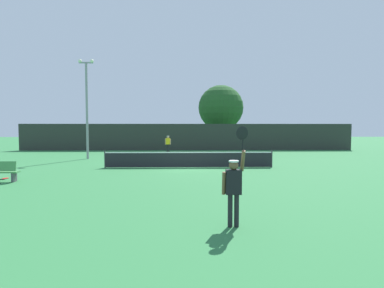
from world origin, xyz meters
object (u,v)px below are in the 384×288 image
tennis_ball (150,166)px  parked_car_far (260,140)px  parked_car_near (122,141)px  player_receiving (168,142)px  spare_racket (5,178)px  light_pole (87,102)px  parked_car_mid (166,141)px  large_tree (221,108)px  player_serving (234,183)px

tennis_ball → parked_car_far: size_ratio=0.02×
tennis_ball → parked_car_far: 25.58m
parked_car_near → player_receiving: bearing=-59.8°
spare_racket → parked_car_far: (18.82, 26.67, 0.76)m
parked_car_near → parked_car_far: (18.14, 2.09, 0.00)m
player_receiving → spare_racket: (-7.00, -15.02, -0.98)m
player_receiving → parked_car_far: 16.60m
light_pole → parked_car_mid: size_ratio=1.75×
large_tree → player_serving: bearing=-96.1°
spare_racket → parked_car_far: size_ratio=0.12×
spare_racket → parked_car_far: bearing=54.8°
large_tree → parked_car_mid: size_ratio=1.75×
parked_car_mid → parked_car_far: (12.53, 2.70, 0.00)m
player_serving → light_pole: bearing=117.8°
player_receiving → tennis_ball: bearing=87.3°
light_pole → parked_car_near: (-0.34, 15.19, -3.64)m
spare_racket → light_pole: bearing=83.8°
player_receiving → large_tree: (6.15, 8.74, 3.89)m
player_receiving → parked_car_far: parked_car_far is taller
player_serving → player_receiving: (-2.84, 22.38, -0.10)m
player_receiving → tennis_ball: (-0.51, -10.75, -0.97)m
player_serving → player_receiving: bearing=97.2°
player_serving → parked_car_near: player_serving is taller
player_receiving → spare_racket: player_receiving is taller
light_pole → parked_car_near: light_pole is taller
light_pole → large_tree: bearing=49.8°
spare_racket → parked_car_mid: (6.29, 23.97, 0.76)m
parked_car_mid → player_serving: bearing=-91.0°
large_tree → tennis_ball: bearing=-108.9°
parked_car_near → player_serving: bearing=-77.3°
large_tree → parked_car_near: (-12.47, 0.82, -4.12)m
player_serving → large_tree: (3.31, 31.12, 3.80)m
large_tree → parked_car_far: size_ratio=1.77×
player_receiving → parked_car_near: (-6.32, 9.56, -0.22)m
player_receiving → large_tree: large_tree is taller
spare_racket → parked_car_mid: bearing=75.3°
parked_car_far → large_tree: bearing=-157.7°
large_tree → parked_car_near: 13.16m
light_pole → parked_car_mid: light_pole is taller
player_receiving → spare_racket: size_ratio=3.16×
player_receiving → light_pole: size_ratio=0.21×
player_serving → light_pole: (-8.83, 16.75, 3.32)m
light_pole → parked_car_far: size_ratio=1.78×
tennis_ball → spare_racket: 7.77m
tennis_ball → player_serving: bearing=-73.9°
player_serving → parked_car_far: size_ratio=0.58×
light_pole → large_tree: size_ratio=1.00×
player_receiving → spare_racket: 16.60m
spare_racket → light_pole: light_pole is taller
light_pole → large_tree: (12.13, 14.37, 0.47)m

